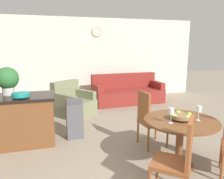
# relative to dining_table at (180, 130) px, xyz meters

# --- Properties ---
(wall_back) EXTENTS (8.00, 0.09, 2.70)m
(wall_back) POSITION_rel_dining_table_xyz_m (-0.68, 4.74, 0.79)
(wall_back) COLOR silver
(wall_back) RESTS_ON ground_plane
(dining_table) EXTENTS (1.06, 1.06, 0.73)m
(dining_table) POSITION_rel_dining_table_xyz_m (0.00, 0.00, 0.00)
(dining_table) COLOR brown
(dining_table) RESTS_ON ground_plane
(dining_chair_near_left) EXTENTS (0.59, 0.59, 1.00)m
(dining_chair_near_left) POSITION_rel_dining_table_xyz_m (-0.43, -0.63, -0.03)
(dining_chair_near_left) COLOR brown
(dining_chair_near_left) RESTS_ON ground_plane
(dining_chair_far_side) EXTENTS (0.45, 0.45, 1.00)m
(dining_chair_far_side) POSITION_rel_dining_table_xyz_m (-0.14, 0.75, -0.03)
(dining_chair_far_side) COLOR brown
(dining_chair_far_side) RESTS_ON ground_plane
(fruit_bowl) EXTENTS (0.33, 0.33, 0.11)m
(fruit_bowl) POSITION_rel_dining_table_xyz_m (0.00, -0.00, 0.22)
(fruit_bowl) COLOR olive
(fruit_bowl) RESTS_ON dining_table
(wine_glass_left) EXTENTS (0.07, 0.07, 0.22)m
(wine_glass_left) POSITION_rel_dining_table_xyz_m (-0.22, -0.09, 0.33)
(wine_glass_left) COLOR silver
(wine_glass_left) RESTS_ON dining_table
(wine_glass_right) EXTENTS (0.07, 0.07, 0.22)m
(wine_glass_right) POSITION_rel_dining_table_xyz_m (0.22, -0.09, 0.33)
(wine_glass_right) COLOR silver
(wine_glass_right) RESTS_ON dining_table
(kitchen_island) EXTENTS (1.43, 0.75, 0.90)m
(kitchen_island) POSITION_rel_dining_table_xyz_m (-2.45, 1.48, -0.11)
(kitchen_island) COLOR brown
(kitchen_island) RESTS_ON ground_plane
(teal_bowl) EXTENTS (0.30, 0.30, 0.09)m
(teal_bowl) POSITION_rel_dining_table_xyz_m (-2.29, 1.31, 0.39)
(teal_bowl) COLOR teal
(teal_bowl) RESTS_ON kitchen_island
(potted_plant) EXTENTS (0.40, 0.40, 0.51)m
(potted_plant) POSITION_rel_dining_table_xyz_m (-2.53, 1.63, 0.62)
(potted_plant) COLOR beige
(potted_plant) RESTS_ON kitchen_island
(trash_bin) EXTENTS (0.31, 0.26, 0.78)m
(trash_bin) POSITION_rel_dining_table_xyz_m (-1.37, 1.48, -0.18)
(trash_bin) COLOR #56565B
(trash_bin) RESTS_ON ground_plane
(couch) EXTENTS (2.23, 1.03, 0.90)m
(couch) POSITION_rel_dining_table_xyz_m (0.55, 3.83, -0.26)
(couch) COLOR maroon
(couch) RESTS_ON ground_plane
(armchair) EXTENTS (1.19, 1.19, 0.87)m
(armchair) POSITION_rel_dining_table_xyz_m (-1.26, 2.97, -0.27)
(armchair) COLOR #7A7F5B
(armchair) RESTS_ON ground_plane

